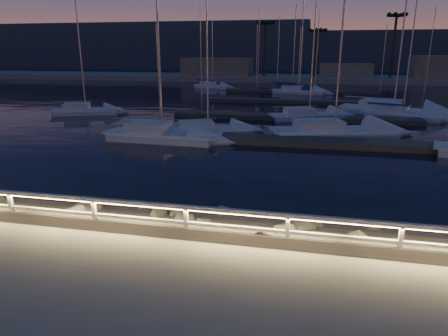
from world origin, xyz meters
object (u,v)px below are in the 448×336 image
Objects in this scene: sailboat_k at (298,91)px; sailboat_l at (390,110)px; sailboat_e at (84,110)px; sailboat_h at (331,130)px; sailboat_f at (160,134)px; sailboat_n at (291,89)px; sailboat_b at (206,130)px; sailboat_g at (400,114)px; sailboat_c at (307,115)px; sailboat_m at (212,86)px; guard_rail at (250,220)px.

sailboat_k is 0.79× the size of sailboat_l.
sailboat_e is 23.89m from sailboat_h.
sailboat_l is (6.12, 11.90, 0.03)m from sailboat_h.
sailboat_n is (7.23, 35.43, -0.02)m from sailboat_f.
sailboat_k is (5.58, 31.47, 0.02)m from sailboat_b.
sailboat_h is (-6.65, -9.86, 0.05)m from sailboat_g.
sailboat_c is at bearing 25.87° from sailboat_b.
sailboat_f is at bearing -177.64° from sailboat_h.
sailboat_f is 1.14× the size of sailboat_g.
sailboat_m is at bearing 155.62° from sailboat_g.
sailboat_b is 1.06× the size of sailboat_m.
sailboat_h is at bearing -15.30° from sailboat_b.
sailboat_m is at bearing 98.31° from sailboat_c.
guard_rail is 50.64m from sailboat_n.
sailboat_f reaches higher than sailboat_b.
sailboat_f reaches higher than sailboat_g.
sailboat_n reaches higher than sailboat_b.
sailboat_b is 0.68× the size of sailboat_l.
sailboat_g is 24.36m from sailboat_n.
sailboat_h is at bearing -57.14° from sailboat_n.
sailboat_m is 14.00m from sailboat_n.
sailboat_n reaches higher than sailboat_g.
guard_rail is 26.41m from sailboat_c.
sailboat_f is 34.89m from sailboat_k.
sailboat_b is at bearing 173.14° from sailboat_h.
sailboat_f is 36.16m from sailboat_n.
sailboat_f is at bearing -120.57° from sailboat_g.
sailboat_n reaches higher than sailboat_c.
sailboat_g is at bearing 11.37° from sailboat_b.
sailboat_k is at bearing 79.33° from sailboat_f.
guard_rail is at bearing -95.82° from sailboat_b.
sailboat_c is 32.83m from sailboat_m.
sailboat_k is (-10.09, 20.16, 0.03)m from sailboat_g.
sailboat_c is 14.94m from sailboat_f.
sailboat_f is 1.24× the size of sailboat_m.
sailboat_e is 0.72× the size of sailboat_h.
sailboat_l is at bearing 16.94° from sailboat_b.
sailboat_f is at bearing -59.79° from sailboat_e.
sailboat_e is 0.66× the size of sailboat_l.
sailboat_h is (9.03, 1.46, 0.04)m from sailboat_b.
sailboat_n is at bearing 57.66° from sailboat_b.
sailboat_e reaches higher than sailboat_m.
sailboat_b is 38.44m from sailboat_m.
sailboat_h reaches higher than sailboat_n.
sailboat_k is at bearing 73.42° from sailboat_c.
sailboat_l is at bearing -29.18° from sailboat_m.
sailboat_g is at bearing -54.57° from sailboat_l.
sailboat_f is 1.02× the size of sailboat_k.
sailboat_b is 33.31m from sailboat_n.
sailboat_n is at bearing 75.53° from sailboat_c.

